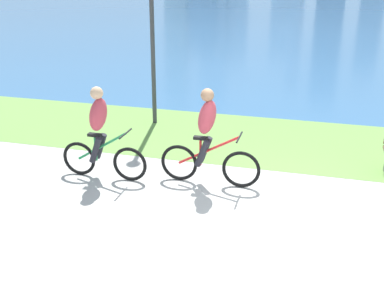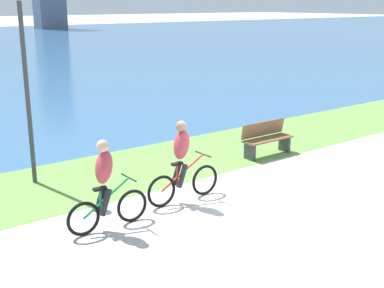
% 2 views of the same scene
% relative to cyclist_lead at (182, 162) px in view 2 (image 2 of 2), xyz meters
% --- Properties ---
extents(ground_plane, '(300.00, 300.00, 0.00)m').
position_rel_cyclist_lead_xyz_m(ground_plane, '(0.83, -1.03, -0.84)').
color(ground_plane, '#B2AFA8').
extents(grass_strip_bayside, '(120.00, 3.18, 0.01)m').
position_rel_cyclist_lead_xyz_m(grass_strip_bayside, '(0.83, 2.42, -0.84)').
color(grass_strip_bayside, '#6B9947').
rests_on(grass_strip_bayside, ground).
extents(cyclist_lead, '(1.76, 0.52, 1.70)m').
position_rel_cyclist_lead_xyz_m(cyclist_lead, '(0.00, 0.00, 0.00)').
color(cyclist_lead, black).
rests_on(cyclist_lead, ground).
extents(cyclist_trailing, '(1.61, 0.52, 1.67)m').
position_rel_cyclist_lead_xyz_m(cyclist_trailing, '(-1.86, -0.25, -0.01)').
color(cyclist_trailing, black).
rests_on(cyclist_trailing, ground).
extents(bench_near_path, '(1.50, 0.47, 0.90)m').
position_rel_cyclist_lead_xyz_m(bench_near_path, '(3.72, 1.30, -0.39)').
color(bench_near_path, brown).
rests_on(bench_near_path, ground).
extents(lamppost_tall, '(0.28, 0.28, 4.25)m').
position_rel_cyclist_lead_xyz_m(lamppost_tall, '(-2.01, 2.94, 1.91)').
color(lamppost_tall, '#38383D').
rests_on(lamppost_tall, ground).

